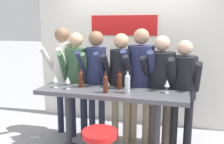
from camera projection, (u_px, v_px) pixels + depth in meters
back_wall at (131, 52)px, 4.65m from camera, size 3.68×0.12×2.70m
tasting_table at (110, 103)px, 3.44m from camera, size 2.08×0.52×0.96m
person_far_left at (63, 68)px, 4.12m from camera, size 0.45×0.58×1.81m
person_left at (77, 74)px, 4.00m from camera, size 0.49×0.59×1.73m
person_center_left at (96, 73)px, 3.88m from camera, size 0.41×0.55×1.76m
person_center at (121, 76)px, 3.78m from camera, size 0.42×0.54×1.73m
person_center_right at (140, 74)px, 3.78m from camera, size 0.49×0.58×1.80m
person_right at (161, 80)px, 3.69m from camera, size 0.51×0.60×1.70m
person_far_right at (183, 84)px, 3.63m from camera, size 0.46×0.54×1.64m
wine_bottle_0 at (81, 78)px, 3.59m from camera, size 0.08×0.08×0.28m
wine_bottle_1 at (119, 80)px, 3.48m from camera, size 0.07×0.07×0.28m
wine_bottle_2 at (127, 83)px, 3.28m from camera, size 0.07×0.07×0.31m
wine_bottle_3 at (106, 83)px, 3.30m from camera, size 0.06×0.06×0.29m
wine_glass_0 at (68, 80)px, 3.48m from camera, size 0.07×0.07×0.18m
wine_glass_1 at (167, 84)px, 3.29m from camera, size 0.07×0.07×0.18m
wine_glass_2 at (55, 79)px, 3.56m from camera, size 0.07×0.07×0.18m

